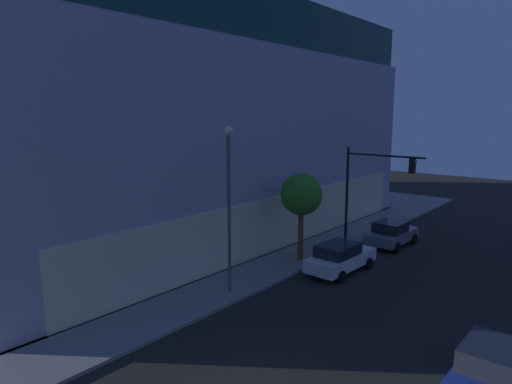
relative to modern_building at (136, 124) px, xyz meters
The scene contains 7 objects.
modern_building is the anchor object (origin of this frame).
traffic_light_far_corner 20.10m from the modern_building, 78.74° to the right, with size 0.42×5.22×6.51m.
street_lamp_sidewalk 19.27m from the modern_building, 112.55° to the right, with size 0.44×0.44×8.08m.
sidewalk_tree 17.92m from the modern_building, 93.18° to the right, with size 2.48×2.48×5.21m.
car_blue 31.33m from the modern_building, 105.32° to the right, with size 4.57×2.15×1.64m.
car_white 21.43m from the modern_building, 92.84° to the right, with size 4.84×2.26×1.66m.
car_grey 22.26m from the modern_building, 74.12° to the right, with size 4.44×2.29×1.69m.
Camera 1 is at (-7.86, -7.14, 8.71)m, focal length 31.20 mm.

